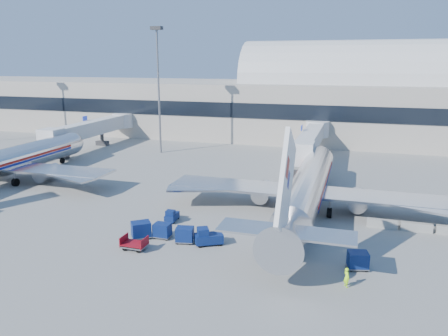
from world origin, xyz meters
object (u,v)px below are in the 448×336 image
(airliner_main, at_px, (307,188))
(cart_open_red, at_px, (135,245))
(cart_train_b, at_px, (162,230))
(cart_solo_far, at_px, (358,260))
(tug_left, at_px, (172,216))
(jetbridge_near, at_px, (311,139))
(cart_train_a, at_px, (185,235))
(jetbridge_mid, at_px, (95,128))
(ramp_worker, at_px, (347,277))
(barrier_mid, at_px, (417,227))
(barrier_near, at_px, (382,224))
(tug_lead, at_px, (208,237))
(tug_right, at_px, (309,230))
(cart_train_c, at_px, (141,230))
(mast_west, at_px, (158,72))
(cart_solo_near, at_px, (270,247))
(airliner_mid, at_px, (4,163))

(airliner_main, xyz_separation_m, cart_open_red, (-13.80, -14.71, -2.50))
(cart_train_b, relative_size, cart_solo_far, 0.85)
(tug_left, bearing_deg, jetbridge_near, -21.50)
(cart_train_a, xyz_separation_m, cart_solo_far, (15.68, -0.83, -0.00))
(jetbridge_mid, xyz_separation_m, ramp_worker, (49.29, -42.38, -3.15))
(cart_train_b, bearing_deg, barrier_mid, 21.16)
(barrier_near, bearing_deg, tug_lead, -149.56)
(jetbridge_near, height_order, tug_left, jetbridge_near)
(barrier_near, distance_m, cart_train_a, 20.33)
(tug_left, bearing_deg, cart_train_a, -147.35)
(jetbridge_near, xyz_separation_m, tug_right, (3.47, -33.38, -3.25))
(ramp_worker, bearing_deg, tug_left, 29.39)
(jetbridge_mid, height_order, barrier_mid, jetbridge_mid)
(jetbridge_mid, bearing_deg, barrier_mid, -27.35)
(airliner_main, bearing_deg, jetbridge_near, 95.22)
(jetbridge_near, distance_m, cart_solo_far, 40.04)
(cart_train_c, relative_size, ramp_worker, 1.51)
(jetbridge_near, xyz_separation_m, cart_train_a, (-7.59, -38.26, -3.13))
(mast_west, relative_size, ramp_worker, 14.47)
(barrier_near, xyz_separation_m, tug_right, (-6.93, -4.57, 0.23))
(barrier_near, xyz_separation_m, cart_open_red, (-21.80, -12.20, -0.02))
(mast_west, xyz_separation_m, cart_solo_near, (28.24, -38.03, -13.89))
(tug_lead, bearing_deg, cart_train_a, 155.96)
(airliner_mid, bearing_deg, cart_train_c, -23.90)
(airliner_main, distance_m, cart_solo_far, 14.15)
(tug_right, xyz_separation_m, cart_train_b, (-13.56, -4.47, 0.10))
(barrier_near, bearing_deg, tug_left, -167.80)
(airliner_mid, bearing_deg, tug_right, -9.34)
(mast_west, distance_m, cart_train_a, 44.71)
(airliner_mid, xyz_separation_m, mast_west, (12.00, 25.49, 11.87))
(cart_train_b, bearing_deg, cart_train_c, -160.46)
(airliner_main, relative_size, cart_open_red, 16.56)
(barrier_mid, distance_m, tug_lead, 21.20)
(tug_left, relative_size, cart_train_a, 1.11)
(jetbridge_near, distance_m, cart_train_c, 40.47)
(airliner_mid, distance_m, jetbridge_mid, 26.43)
(barrier_mid, height_order, cart_train_b, cart_train_b)
(tug_right, relative_size, cart_solo_near, 1.18)
(cart_train_b, height_order, cart_open_red, cart_train_b)
(cart_train_a, bearing_deg, mast_west, 107.42)
(cart_train_c, bearing_deg, tug_left, 41.68)
(mast_west, relative_size, cart_open_red, 10.05)
(tug_lead, bearing_deg, barrier_near, 1.58)
(barrier_near, bearing_deg, cart_open_red, -150.77)
(airliner_mid, xyz_separation_m, tug_lead, (34.24, -11.77, -2.16))
(tug_lead, height_order, ramp_worker, tug_lead)
(barrier_near, bearing_deg, barrier_mid, 0.00)
(airliner_mid, bearing_deg, barrier_mid, -2.69)
(tug_lead, relative_size, cart_solo_near, 1.33)
(jetbridge_near, xyz_separation_m, cart_open_red, (-11.40, -41.01, -3.50))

